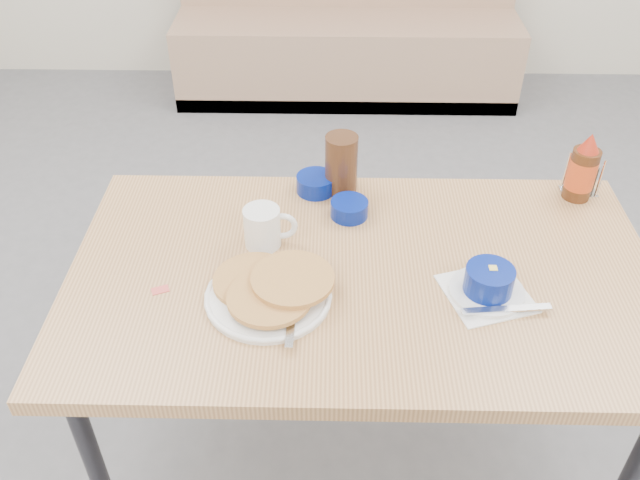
{
  "coord_description": "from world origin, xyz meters",
  "views": [
    {
      "loc": [
        -0.08,
        -0.96,
        1.82
      ],
      "look_at": [
        -0.1,
        0.29,
        0.82
      ],
      "focal_mm": 38.0,
      "sensor_mm": 36.0,
      "label": 1
    }
  ],
  "objects_px": {
    "syrup_bottle": "(582,171)",
    "pancake_plate": "(270,291)",
    "coffee_mug": "(264,227)",
    "creamer_bowl": "(316,184)",
    "condiment_caddy": "(582,180)",
    "butter_bowl": "(349,209)",
    "dining_table": "(362,290)",
    "amber_tumbler": "(341,164)",
    "grits_setting": "(488,284)",
    "booth_bench": "(347,31)"
  },
  "relations": [
    {
      "from": "condiment_caddy",
      "to": "butter_bowl",
      "type": "bearing_deg",
      "value": -170.23
    },
    {
      "from": "dining_table",
      "to": "butter_bowl",
      "type": "height_order",
      "value": "butter_bowl"
    },
    {
      "from": "pancake_plate",
      "to": "amber_tumbler",
      "type": "xyz_separation_m",
      "value": [
        0.16,
        0.44,
        0.06
      ]
    },
    {
      "from": "amber_tumbler",
      "to": "syrup_bottle",
      "type": "relative_size",
      "value": 0.85
    },
    {
      "from": "dining_table",
      "to": "amber_tumbler",
      "type": "xyz_separation_m",
      "value": [
        -0.05,
        0.34,
        0.15
      ]
    },
    {
      "from": "creamer_bowl",
      "to": "condiment_caddy",
      "type": "height_order",
      "value": "condiment_caddy"
    },
    {
      "from": "coffee_mug",
      "to": "dining_table",
      "type": "bearing_deg",
      "value": -22.25
    },
    {
      "from": "grits_setting",
      "to": "creamer_bowl",
      "type": "relative_size",
      "value": 2.32
    },
    {
      "from": "pancake_plate",
      "to": "amber_tumbler",
      "type": "relative_size",
      "value": 1.85
    },
    {
      "from": "booth_bench",
      "to": "butter_bowl",
      "type": "xyz_separation_m",
      "value": [
        -0.03,
        -2.31,
        0.43
      ]
    },
    {
      "from": "pancake_plate",
      "to": "butter_bowl",
      "type": "height_order",
      "value": "pancake_plate"
    },
    {
      "from": "dining_table",
      "to": "booth_bench",
      "type": "bearing_deg",
      "value": 90.0
    },
    {
      "from": "grits_setting",
      "to": "condiment_caddy",
      "type": "bearing_deg",
      "value": 52.15
    },
    {
      "from": "creamer_bowl",
      "to": "condiment_caddy",
      "type": "distance_m",
      "value": 0.72
    },
    {
      "from": "dining_table",
      "to": "syrup_bottle",
      "type": "xyz_separation_m",
      "value": [
        0.59,
        0.32,
        0.15
      ]
    },
    {
      "from": "butter_bowl",
      "to": "dining_table",
      "type": "bearing_deg",
      "value": -82.12
    },
    {
      "from": "creamer_bowl",
      "to": "syrup_bottle",
      "type": "distance_m",
      "value": 0.71
    },
    {
      "from": "grits_setting",
      "to": "booth_bench",
      "type": "bearing_deg",
      "value": 96.09
    },
    {
      "from": "coffee_mug",
      "to": "creamer_bowl",
      "type": "distance_m",
      "value": 0.26
    },
    {
      "from": "dining_table",
      "to": "grits_setting",
      "type": "xyz_separation_m",
      "value": [
        0.28,
        -0.08,
        0.09
      ]
    },
    {
      "from": "grits_setting",
      "to": "amber_tumbler",
      "type": "xyz_separation_m",
      "value": [
        -0.33,
        0.42,
        0.05
      ]
    },
    {
      "from": "butter_bowl",
      "to": "coffee_mug",
      "type": "bearing_deg",
      "value": -150.12
    },
    {
      "from": "dining_table",
      "to": "condiment_caddy",
      "type": "height_order",
      "value": "condiment_caddy"
    },
    {
      "from": "creamer_bowl",
      "to": "amber_tumbler",
      "type": "xyz_separation_m",
      "value": [
        0.07,
        0.01,
        0.06
      ]
    },
    {
      "from": "booth_bench",
      "to": "coffee_mug",
      "type": "height_order",
      "value": "booth_bench"
    },
    {
      "from": "grits_setting",
      "to": "syrup_bottle",
      "type": "bearing_deg",
      "value": 51.99
    },
    {
      "from": "pancake_plate",
      "to": "condiment_caddy",
      "type": "xyz_separation_m",
      "value": [
        0.81,
        0.44,
        0.02
      ]
    },
    {
      "from": "booth_bench",
      "to": "pancake_plate",
      "type": "xyz_separation_m",
      "value": [
        -0.21,
        -2.63,
        0.43
      ]
    },
    {
      "from": "dining_table",
      "to": "amber_tumbler",
      "type": "height_order",
      "value": "amber_tumbler"
    },
    {
      "from": "butter_bowl",
      "to": "pancake_plate",
      "type": "bearing_deg",
      "value": -120.0
    },
    {
      "from": "creamer_bowl",
      "to": "butter_bowl",
      "type": "distance_m",
      "value": 0.14
    },
    {
      "from": "coffee_mug",
      "to": "syrup_bottle",
      "type": "relative_size",
      "value": 0.68
    },
    {
      "from": "butter_bowl",
      "to": "syrup_bottle",
      "type": "distance_m",
      "value": 0.63
    },
    {
      "from": "grits_setting",
      "to": "condiment_caddy",
      "type": "xyz_separation_m",
      "value": [
        0.32,
        0.42,
        0.01
      ]
    },
    {
      "from": "coffee_mug",
      "to": "syrup_bottle",
      "type": "height_order",
      "value": "syrup_bottle"
    },
    {
      "from": "coffee_mug",
      "to": "syrup_bottle",
      "type": "bearing_deg",
      "value": 14.87
    },
    {
      "from": "dining_table",
      "to": "butter_bowl",
      "type": "distance_m",
      "value": 0.24
    },
    {
      "from": "pancake_plate",
      "to": "butter_bowl",
      "type": "relative_size",
      "value": 3.12
    },
    {
      "from": "booth_bench",
      "to": "grits_setting",
      "type": "height_order",
      "value": "booth_bench"
    },
    {
      "from": "butter_bowl",
      "to": "condiment_caddy",
      "type": "relative_size",
      "value": 0.85
    },
    {
      "from": "syrup_bottle",
      "to": "creamer_bowl",
      "type": "bearing_deg",
      "value": 178.9
    },
    {
      "from": "butter_bowl",
      "to": "condiment_caddy",
      "type": "distance_m",
      "value": 0.64
    },
    {
      "from": "amber_tumbler",
      "to": "creamer_bowl",
      "type": "bearing_deg",
      "value": -173.72
    },
    {
      "from": "booth_bench",
      "to": "coffee_mug",
      "type": "distance_m",
      "value": 2.49
    },
    {
      "from": "pancake_plate",
      "to": "grits_setting",
      "type": "xyz_separation_m",
      "value": [
        0.49,
        0.02,
        0.01
      ]
    },
    {
      "from": "booth_bench",
      "to": "creamer_bowl",
      "type": "xyz_separation_m",
      "value": [
        -0.12,
        -2.2,
        0.43
      ]
    },
    {
      "from": "booth_bench",
      "to": "amber_tumbler",
      "type": "relative_size",
      "value": 11.44
    },
    {
      "from": "dining_table",
      "to": "butter_bowl",
      "type": "relative_size",
      "value": 14.23
    },
    {
      "from": "syrup_bottle",
      "to": "pancake_plate",
      "type": "bearing_deg",
      "value": -152.62
    },
    {
      "from": "dining_table",
      "to": "grits_setting",
      "type": "relative_size",
      "value": 5.71
    }
  ]
}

